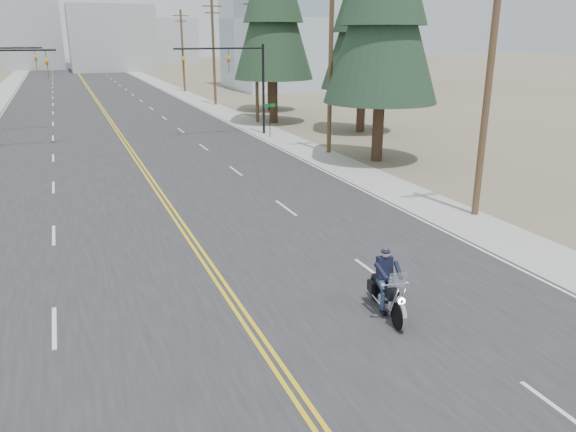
# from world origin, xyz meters

# --- Properties ---
(ground_plane) EXTENTS (400.00, 400.00, 0.00)m
(ground_plane) POSITION_xyz_m (0.00, 0.00, 0.00)
(ground_plane) COLOR #776D56
(ground_plane) RESTS_ON ground
(road) EXTENTS (20.00, 200.00, 0.01)m
(road) POSITION_xyz_m (0.00, 70.00, 0.01)
(road) COLOR #303033
(road) RESTS_ON ground
(sidewalk_right) EXTENTS (3.00, 200.00, 0.01)m
(sidewalk_right) POSITION_xyz_m (11.50, 70.00, 0.01)
(sidewalk_right) COLOR #A5A5A0
(sidewalk_right) RESTS_ON ground
(traffic_mast_right) EXTENTS (7.10, 0.26, 7.00)m
(traffic_mast_right) POSITION_xyz_m (8.98, 32.00, 4.94)
(traffic_mast_right) COLOR black
(traffic_mast_right) RESTS_ON ground
(street_sign) EXTENTS (0.90, 0.06, 2.62)m
(street_sign) POSITION_xyz_m (10.80, 30.00, 1.80)
(street_sign) COLOR black
(street_sign) RESTS_ON ground
(utility_pole_a) EXTENTS (2.20, 0.30, 11.00)m
(utility_pole_a) POSITION_xyz_m (12.50, 8.00, 5.73)
(utility_pole_a) COLOR brown
(utility_pole_a) RESTS_ON ground
(utility_pole_b) EXTENTS (2.20, 0.30, 11.50)m
(utility_pole_b) POSITION_xyz_m (12.50, 23.00, 5.98)
(utility_pole_b) COLOR brown
(utility_pole_b) RESTS_ON ground
(utility_pole_c) EXTENTS (2.20, 0.30, 11.00)m
(utility_pole_c) POSITION_xyz_m (12.50, 38.00, 5.73)
(utility_pole_c) COLOR brown
(utility_pole_c) RESTS_ON ground
(utility_pole_d) EXTENTS (2.20, 0.30, 11.50)m
(utility_pole_d) POSITION_xyz_m (12.50, 53.00, 5.98)
(utility_pole_d) COLOR brown
(utility_pole_d) RESTS_ON ground
(utility_pole_e) EXTENTS (2.20, 0.30, 11.00)m
(utility_pole_e) POSITION_xyz_m (12.50, 70.00, 5.73)
(utility_pole_e) COLOR brown
(utility_pole_e) RESTS_ON ground
(glass_building) EXTENTS (24.00, 16.00, 20.00)m
(glass_building) POSITION_xyz_m (32.00, 70.00, 10.00)
(glass_building) COLOR #9EB5CC
(glass_building) RESTS_ON ground
(haze_bldg_b) EXTENTS (18.00, 14.00, 14.00)m
(haze_bldg_b) POSITION_xyz_m (8.00, 125.00, 7.00)
(haze_bldg_b) COLOR #ADB2B7
(haze_bldg_b) RESTS_ON ground
(haze_bldg_c) EXTENTS (16.00, 12.00, 18.00)m
(haze_bldg_c) POSITION_xyz_m (40.00, 110.00, 9.00)
(haze_bldg_c) COLOR #B7BCC6
(haze_bldg_c) RESTS_ON ground
(haze_bldg_d) EXTENTS (20.00, 15.00, 26.00)m
(haze_bldg_d) POSITION_xyz_m (-12.00, 140.00, 13.00)
(haze_bldg_d) COLOR #ADB2B7
(haze_bldg_d) RESTS_ON ground
(haze_bldg_e) EXTENTS (14.00, 14.00, 12.00)m
(haze_bldg_e) POSITION_xyz_m (25.00, 150.00, 6.00)
(haze_bldg_e) COLOR #B7BCC6
(haze_bldg_e) RESTS_ON ground
(motorcyclist) EXTENTS (1.45, 2.56, 1.88)m
(motorcyclist) POSITION_xyz_m (3.88, 1.31, 0.94)
(motorcyclist) COLOR black
(motorcyclist) RESTS_ON ground
(conifer_mid) EXTENTS (6.63, 6.63, 17.68)m
(conifer_mid) POSITION_xyz_m (18.73, 29.89, 10.15)
(conifer_mid) COLOR #382619
(conifer_mid) RESTS_ON ground
(conifer_far) EXTENTS (6.36, 6.36, 17.04)m
(conifer_far) POSITION_xyz_m (16.66, 45.74, 9.77)
(conifer_far) COLOR #382619
(conifer_far) RESTS_ON ground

